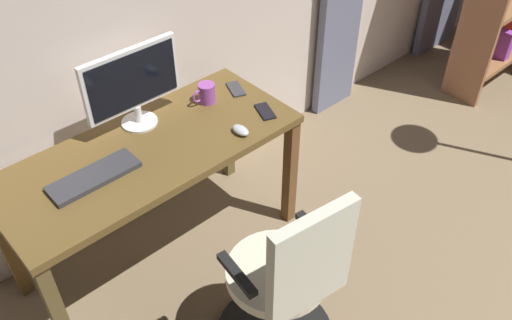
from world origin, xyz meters
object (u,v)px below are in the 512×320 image
computer_mouse (241,130)px  mug_coffee (206,93)px  computer_monitor (133,83)px  computer_keyboard (94,177)px  office_chair (286,289)px  cell_phone_face_up (236,89)px  desk (151,164)px  cell_phone_by_monitor (265,111)px

computer_mouse → mug_coffee: bearing=-98.0°
computer_monitor → computer_keyboard: (0.37, 0.22, -0.22)m
office_chair → cell_phone_face_up: bearing=67.8°
office_chair → computer_monitor: computer_monitor is taller
computer_keyboard → cell_phone_face_up: size_ratio=2.82×
desk → cell_phone_by_monitor: size_ratio=10.16×
cell_phone_by_monitor → computer_monitor: bearing=-12.7°
computer_monitor → computer_mouse: (-0.32, 0.40, -0.22)m
computer_mouse → computer_keyboard: bearing=-15.0°
computer_keyboard → computer_monitor: bearing=-149.7°
desk → mug_coffee: size_ratio=10.76×
computer_monitor → desk: bearing=68.8°
computer_monitor → cell_phone_face_up: 0.60m
computer_monitor → computer_mouse: 0.56m
computer_mouse → cell_phone_by_monitor: 0.22m
computer_keyboard → cell_phone_by_monitor: bearing=171.4°
computer_mouse → mug_coffee: 0.33m
desk → computer_monitor: computer_monitor is taller
computer_monitor → mug_coffee: bearing=167.5°
cell_phone_face_up → mug_coffee: 0.19m
computer_keyboard → mug_coffee: (-0.74, -0.14, 0.04)m
mug_coffee → computer_keyboard: bearing=10.6°
office_chair → cell_phone_face_up: (-0.56, -0.97, 0.28)m
office_chair → computer_keyboard: bearing=121.1°
desk → cell_phone_face_up: bearing=-170.9°
computer_keyboard → mug_coffee: 0.75m
computer_mouse → cell_phone_by_monitor: size_ratio=0.69×
computer_mouse → cell_phone_by_monitor: bearing=-166.9°
desk → office_chair: 0.89m
desk → computer_keyboard: size_ratio=3.60×
computer_mouse → desk: bearing=-27.8°
office_chair → computer_monitor: 1.18m
computer_mouse → mug_coffee: (-0.05, -0.32, 0.03)m
computer_keyboard → cell_phone_by_monitor: size_ratio=2.82×
computer_monitor → cell_phone_face_up: size_ratio=3.50×
computer_mouse → cell_phone_face_up: bearing=-127.1°
desk → cell_phone_by_monitor: cell_phone_by_monitor is taller
computer_monitor → cell_phone_by_monitor: computer_monitor is taller
computer_monitor → cell_phone_face_up: computer_monitor is taller
desk → office_chair: size_ratio=1.42×
computer_keyboard → cell_phone_by_monitor: (-0.90, 0.14, -0.01)m
computer_keyboard → computer_mouse: bearing=165.0°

